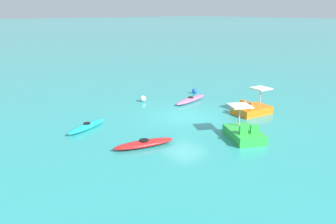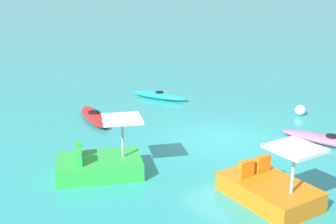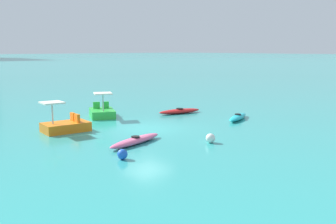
# 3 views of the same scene
# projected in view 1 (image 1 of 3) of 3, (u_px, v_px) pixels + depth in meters

# --- Properties ---
(ground_plane) EXTENTS (600.00, 600.00, 0.00)m
(ground_plane) POSITION_uv_depth(u_px,v_px,m) (185.00, 116.00, 21.68)
(ground_plane) COLOR teal
(kayak_cyan) EXTENTS (3.06, 1.67, 0.37)m
(kayak_cyan) POSITION_uv_depth(u_px,v_px,m) (87.00, 126.00, 19.34)
(kayak_cyan) COLOR #19B7C6
(kayak_cyan) RESTS_ON ground_plane
(kayak_pink) EXTENTS (3.58, 1.37, 0.37)m
(kayak_pink) POSITION_uv_depth(u_px,v_px,m) (191.00, 100.00, 25.14)
(kayak_pink) COLOR pink
(kayak_pink) RESTS_ON ground_plane
(kayak_red) EXTENTS (3.27, 1.53, 0.37)m
(kayak_red) POSITION_uv_depth(u_px,v_px,m) (144.00, 144.00, 16.82)
(kayak_red) COLOR red
(kayak_red) RESTS_ON ground_plane
(pedal_boat_green) EXTENTS (2.45, 2.82, 1.68)m
(pedal_boat_green) POSITION_uv_depth(u_px,v_px,m) (244.00, 133.00, 17.81)
(pedal_boat_green) COLOR green
(pedal_boat_green) RESTS_ON ground_plane
(pedal_boat_orange) EXTENTS (2.60, 1.81, 1.68)m
(pedal_boat_orange) POSITION_uv_depth(u_px,v_px,m) (252.00, 109.00, 22.15)
(pedal_boat_orange) COLOR orange
(pedal_boat_orange) RESTS_ON ground_plane
(buoy_blue) EXTENTS (0.43, 0.43, 0.43)m
(buoy_blue) POSITION_uv_depth(u_px,v_px,m) (195.00, 91.00, 27.64)
(buoy_blue) COLOR blue
(buoy_blue) RESTS_ON ground_plane
(buoy_white) EXTENTS (0.45, 0.45, 0.45)m
(buoy_white) POSITION_uv_depth(u_px,v_px,m) (143.00, 99.00, 25.14)
(buoy_white) COLOR white
(buoy_white) RESTS_ON ground_plane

